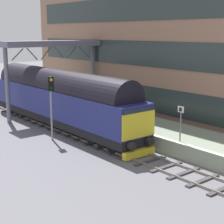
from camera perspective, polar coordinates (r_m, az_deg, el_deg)
ground_plane at (r=24.95m, az=-0.32°, el=-5.33°), size 140.00×140.00×0.00m
track_main at (r=24.93m, az=-0.32°, el=-5.21°), size 2.50×60.00×0.15m
station_platform at (r=27.11m, az=5.64°, el=-2.85°), size 4.00×44.00×1.01m
station_building at (r=31.98m, az=10.39°, el=15.23°), size 4.92×38.43×18.61m
diesel_locomotive at (r=29.43m, az=-8.04°, el=2.24°), size 2.74×18.64×4.68m
signal_post_near at (r=26.07m, az=-9.38°, el=1.86°), size 0.44×0.22×4.52m
platform_number_sign at (r=22.55m, az=10.54°, el=-1.02°), size 0.10×0.44×2.18m
waiting_passenger at (r=32.11m, az=-4.84°, el=2.26°), size 0.35×0.51×1.64m
overhead_footbridge at (r=33.92m, az=-9.17°, el=9.55°), size 9.30×2.00×6.79m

